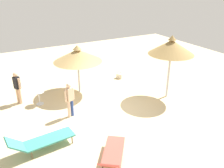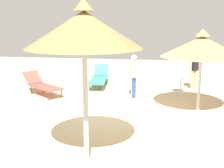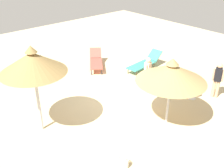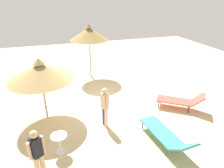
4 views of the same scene
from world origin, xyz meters
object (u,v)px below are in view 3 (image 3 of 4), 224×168
(person_standing_far_left, at_px, (147,73))
(side_table_round, at_px, (193,89))
(parasol_umbrella_edge, at_px, (172,73))
(parasol_umbrella_near_left, at_px, (33,62))
(lounge_chair_back, at_px, (96,61))
(handbag, at_px, (122,162))
(lounge_chair_center, at_px, (145,62))
(person_standing_front, at_px, (217,79))

(person_standing_far_left, xyz_separation_m, side_table_round, (-0.92, 1.71, -0.43))
(parasol_umbrella_edge, bearing_deg, parasol_umbrella_near_left, -35.46)
(parasol_umbrella_edge, relative_size, parasol_umbrella_near_left, 0.81)
(lounge_chair_back, bearing_deg, person_standing_far_left, 92.74)
(parasol_umbrella_edge, bearing_deg, side_table_round, -170.30)
(person_standing_far_left, height_order, handbag, person_standing_far_left)
(parasol_umbrella_near_left, relative_size, side_table_round, 4.77)
(lounge_chair_center, bearing_deg, handbag, 37.44)
(lounge_chair_center, xyz_separation_m, person_standing_front, (-0.10, 3.87, 0.48))
(parasol_umbrella_edge, distance_m, handbag, 3.31)
(parasol_umbrella_edge, xyz_separation_m, lounge_chair_center, (-2.83, -3.67, -1.58))
(person_standing_front, xyz_separation_m, side_table_round, (0.80, -0.56, -0.43))
(person_standing_front, relative_size, handbag, 3.45)
(lounge_chair_back, distance_m, person_standing_front, 5.98)
(parasol_umbrella_edge, height_order, person_standing_far_left, parasol_umbrella_edge)
(person_standing_front, bearing_deg, side_table_round, -35.05)
(lounge_chair_back, height_order, handbag, lounge_chair_back)
(person_standing_far_left, bearing_deg, side_table_round, 118.18)
(lounge_chair_center, bearing_deg, person_standing_far_left, 44.57)
(person_standing_front, bearing_deg, lounge_chair_center, -88.51)
(parasol_umbrella_edge, xyz_separation_m, handbag, (2.71, 0.58, -1.80))
(lounge_chair_back, xyz_separation_m, side_table_round, (-1.08, 5.09, 0.04))
(parasol_umbrella_near_left, xyz_separation_m, handbag, (-0.89, 3.14, -2.36))
(parasol_umbrella_edge, bearing_deg, lounge_chair_back, -100.86)
(parasol_umbrella_edge, xyz_separation_m, person_standing_far_left, (-1.21, -2.07, -1.09))
(parasol_umbrella_near_left, distance_m, person_standing_far_left, 5.11)
(parasol_umbrella_edge, distance_m, lounge_chair_back, 5.77)
(parasol_umbrella_edge, relative_size, lounge_chair_center, 1.09)
(lounge_chair_back, height_order, person_standing_front, person_standing_front)
(lounge_chair_back, height_order, lounge_chair_center, lounge_chair_back)
(lounge_chair_back, distance_m, lounge_chair_center, 2.52)
(side_table_round, bearing_deg, lounge_chair_center, -101.97)
(person_standing_front, bearing_deg, lounge_chair_back, -71.62)
(lounge_chair_center, bearing_deg, person_standing_front, 91.49)
(parasol_umbrella_edge, distance_m, person_standing_front, 3.13)
(parasol_umbrella_near_left, relative_size, person_standing_far_left, 1.98)
(parasol_umbrella_edge, bearing_deg, lounge_chair_center, -127.62)
(lounge_chair_center, xyz_separation_m, handbag, (5.54, 4.24, -0.22))
(lounge_chair_center, distance_m, person_standing_front, 3.90)
(parasol_umbrella_near_left, relative_size, lounge_chair_back, 1.63)
(side_table_round, bearing_deg, lounge_chair_back, -78.05)
(lounge_chair_center, height_order, side_table_round, lounge_chair_center)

